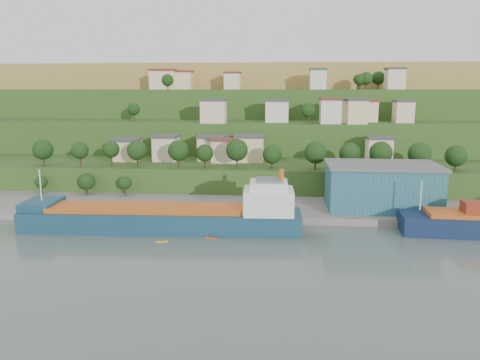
# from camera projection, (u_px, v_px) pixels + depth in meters

# --- Properties ---
(ground) EXTENTS (500.00, 500.00, 0.00)m
(ground) POSITION_uv_depth(u_px,v_px,m) (222.00, 241.00, 110.31)
(ground) COLOR #414F49
(ground) RESTS_ON ground
(quay) EXTENTS (220.00, 26.00, 4.00)m
(quay) POSITION_uv_depth(u_px,v_px,m) (302.00, 213.00, 135.91)
(quay) COLOR slate
(quay) RESTS_ON ground
(pebble_beach) EXTENTS (40.00, 18.00, 2.40)m
(pebble_beach) POSITION_uv_depth(u_px,v_px,m) (45.00, 212.00, 136.66)
(pebble_beach) COLOR slate
(pebble_beach) RESTS_ON ground
(hillside) EXTENTS (360.00, 210.86, 96.00)m
(hillside) POSITION_uv_depth(u_px,v_px,m) (259.00, 150.00, 275.16)
(hillside) COLOR #284719
(hillside) RESTS_ON ground
(cargo_ship_near) EXTENTS (71.12, 13.69, 18.19)m
(cargo_ship_near) POSITION_uv_depth(u_px,v_px,m) (170.00, 219.00, 118.59)
(cargo_ship_near) COLOR #133248
(cargo_ship_near) RESTS_ON ground
(warehouse) EXTENTS (31.00, 19.00, 12.80)m
(warehouse) POSITION_uv_depth(u_px,v_px,m) (381.00, 186.00, 131.81)
(warehouse) COLOR #205A60
(warehouse) RESTS_ON quay
(caravan) EXTENTS (5.77, 2.95, 2.58)m
(caravan) POSITION_uv_depth(u_px,v_px,m) (50.00, 204.00, 135.66)
(caravan) COLOR silver
(caravan) RESTS_ON pebble_beach
(dinghy) EXTENTS (4.26, 2.90, 0.80)m
(dinghy) POSITION_uv_depth(u_px,v_px,m) (58.00, 212.00, 130.20)
(dinghy) COLOR silver
(dinghy) RESTS_ON pebble_beach
(kayak_orange) EXTENTS (3.10, 1.12, 0.76)m
(kayak_orange) POSITION_uv_depth(u_px,v_px,m) (212.00, 237.00, 112.46)
(kayak_orange) COLOR #DA4B13
(kayak_orange) RESTS_ON ground
(kayak_yellow) EXTENTS (2.92, 1.19, 0.72)m
(kayak_yellow) POSITION_uv_depth(u_px,v_px,m) (162.00, 241.00, 109.79)
(kayak_yellow) COLOR yellow
(kayak_yellow) RESTS_ON ground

